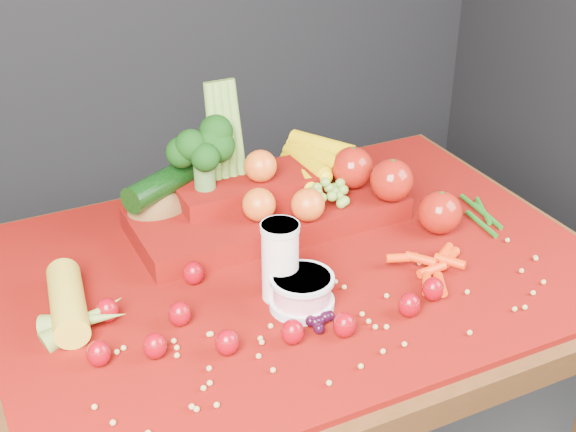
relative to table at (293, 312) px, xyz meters
name	(u,v)px	position (x,y,z in m)	size (l,w,h in m)	color
table	(293,312)	(0.00, 0.00, 0.00)	(1.10, 0.80, 0.75)	#33200B
red_cloth	(293,267)	(0.00, 0.00, 0.10)	(1.05, 0.75, 0.01)	#680306
milk_glass	(280,259)	(-0.06, -0.08, 0.18)	(0.06, 0.06, 0.14)	silver
yogurt_bowl	(302,291)	(-0.04, -0.12, 0.14)	(0.11, 0.11, 0.06)	silver
strawberry_scatter	(246,316)	(-0.15, -0.14, 0.13)	(0.58, 0.28, 0.05)	#980219
dark_grape_cluster	(327,322)	(-0.04, -0.19, 0.12)	(0.06, 0.05, 0.03)	black
soybean_scatter	(349,323)	(0.00, -0.20, 0.11)	(0.84, 0.24, 0.01)	tan
corn_ear	(79,315)	(-0.38, -0.01, 0.13)	(0.20, 0.24, 0.06)	gold
potato	(158,212)	(-0.18, 0.22, 0.15)	(0.12, 0.09, 0.08)	brown
baby_carrot_pile	(439,267)	(0.21, -0.14, 0.12)	(0.17, 0.17, 0.03)	red
green_bean_pile	(479,215)	(0.41, -0.01, 0.11)	(0.14, 0.12, 0.01)	#185513
produce_mound	(280,194)	(0.05, 0.15, 0.17)	(0.59, 0.38, 0.27)	#680306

